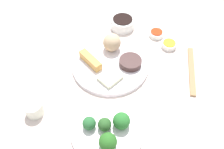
% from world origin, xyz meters
% --- Properties ---
extents(tabletop, '(2.20, 2.20, 0.02)m').
position_xyz_m(tabletop, '(0.00, 0.00, 0.01)').
color(tabletop, beige).
rests_on(tabletop, ground).
extents(main_plate, '(0.29, 0.29, 0.02)m').
position_xyz_m(main_plate, '(-0.05, -0.00, 0.03)').
color(main_plate, white).
rests_on(main_plate, tabletop).
extents(rice_scoop, '(0.07, 0.07, 0.07)m').
position_xyz_m(rice_scoop, '(-0.00, 0.05, 0.07)').
color(rice_scoop, '#CDAF86').
rests_on(rice_scoop, main_plate).
extents(spring_roll, '(0.03, 0.11, 0.03)m').
position_xyz_m(spring_roll, '(-0.11, 0.05, 0.05)').
color(spring_roll, gold).
rests_on(spring_roll, main_plate).
extents(crab_rangoon_wonton, '(0.08, 0.07, 0.01)m').
position_xyz_m(crab_rangoon_wonton, '(-0.10, -0.06, 0.04)').
color(crab_rangoon_wonton, beige).
rests_on(crab_rangoon_wonton, main_plate).
extents(stir_fry_heap, '(0.08, 0.08, 0.02)m').
position_xyz_m(stir_fry_heap, '(0.00, -0.05, 0.05)').
color(stir_fry_heap, '#412A28').
rests_on(stir_fry_heap, main_plate).
extents(broccoli_plate, '(0.22, 0.22, 0.01)m').
position_xyz_m(broccoli_plate, '(-0.24, -0.20, 0.03)').
color(broccoli_plate, white).
rests_on(broccoli_plate, tabletop).
extents(broccoli_floret_0, '(0.05, 0.05, 0.05)m').
position_xyz_m(broccoli_floret_0, '(-0.27, -0.25, 0.06)').
color(broccoli_floret_0, '#2A6822').
rests_on(broccoli_floret_0, broccoli_plate).
extents(broccoli_floret_1, '(0.05, 0.05, 0.05)m').
position_xyz_m(broccoli_floret_1, '(-0.19, -0.22, 0.06)').
color(broccoli_floret_1, '#29732D').
rests_on(broccoli_floret_1, broccoli_plate).
extents(broccoli_floret_2, '(0.04, 0.04, 0.04)m').
position_xyz_m(broccoli_floret_2, '(-0.24, -0.19, 0.05)').
color(broccoli_floret_2, '#2C5B27').
rests_on(broccoli_floret_2, broccoli_plate).
extents(broccoli_floret_3, '(0.04, 0.04, 0.04)m').
position_xyz_m(broccoli_floret_3, '(-0.27, -0.16, 0.05)').
color(broccoli_floret_3, '#2A6935').
rests_on(broccoli_floret_3, broccoli_plate).
extents(soy_sauce_bowl, '(0.10, 0.10, 0.04)m').
position_xyz_m(soy_sauce_bowl, '(0.14, 0.15, 0.04)').
color(soy_sauce_bowl, white).
rests_on(soy_sauce_bowl, tabletop).
extents(soy_sauce_bowl_liquid, '(0.09, 0.09, 0.00)m').
position_xyz_m(soy_sauce_bowl_liquid, '(0.14, 0.15, 0.06)').
color(soy_sauce_bowl_liquid, black).
rests_on(soy_sauce_bowl_liquid, soy_sauce_bowl).
extents(sauce_ramekin_hot_mustard, '(0.06, 0.06, 0.02)m').
position_xyz_m(sauce_ramekin_hot_mustard, '(0.20, -0.07, 0.03)').
color(sauce_ramekin_hot_mustard, white).
rests_on(sauce_ramekin_hot_mustard, tabletop).
extents(sauce_ramekin_hot_mustard_liquid, '(0.05, 0.05, 0.00)m').
position_xyz_m(sauce_ramekin_hot_mustard_liquid, '(0.20, -0.07, 0.04)').
color(sauce_ramekin_hot_mustard_liquid, yellow).
rests_on(sauce_ramekin_hot_mustard_liquid, sauce_ramekin_hot_mustard).
extents(sauce_ramekin_sweet_and_sour, '(0.06, 0.06, 0.02)m').
position_xyz_m(sauce_ramekin_sweet_and_sour, '(0.21, 0.01, 0.03)').
color(sauce_ramekin_sweet_and_sour, white).
rests_on(sauce_ramekin_sweet_and_sour, tabletop).
extents(sauce_ramekin_sweet_and_sour_liquid, '(0.05, 0.05, 0.00)m').
position_xyz_m(sauce_ramekin_sweet_and_sour_liquid, '(0.21, 0.01, 0.04)').
color(sauce_ramekin_sweet_and_sour_liquid, red).
rests_on(sauce_ramekin_sweet_and_sour_liquid, sauce_ramekin_sweet_and_sour).
extents(teacup, '(0.06, 0.06, 0.05)m').
position_xyz_m(teacup, '(-0.37, 0.00, 0.04)').
color(teacup, white).
rests_on(teacup, tabletop).
extents(chopsticks_pair, '(0.19, 0.17, 0.01)m').
position_xyz_m(chopsticks_pair, '(0.16, -0.22, 0.02)').
color(chopsticks_pair, '#A17A4E').
rests_on(chopsticks_pair, tabletop).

